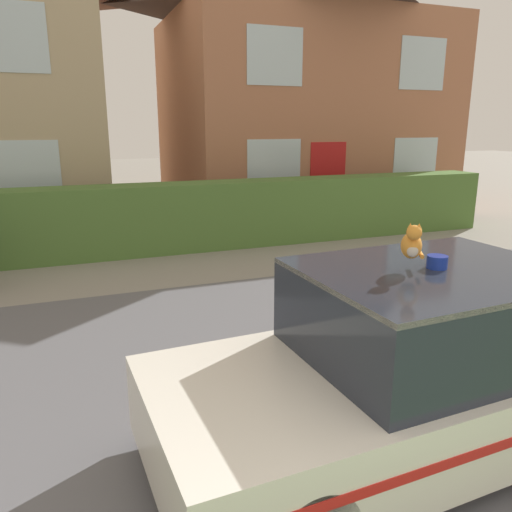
% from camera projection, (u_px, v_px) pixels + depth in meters
% --- Properties ---
extents(road_strip, '(28.00, 6.19, 0.01)m').
position_uv_depth(road_strip, '(222.00, 379.00, 5.08)').
color(road_strip, '#5B5B60').
rests_on(road_strip, ground).
extents(garden_hedge, '(14.50, 0.87, 1.37)m').
position_uv_depth(garden_hedge, '(186.00, 217.00, 10.27)').
color(garden_hedge, '#4C7233').
rests_on(garden_hedge, ground).
extents(police_car, '(3.93, 1.89, 1.55)m').
position_uv_depth(police_car, '(408.00, 365.00, 3.90)').
color(police_car, black).
rests_on(police_car, road_strip).
extents(cat, '(0.29, 0.27, 0.28)m').
position_uv_depth(cat, '(412.00, 244.00, 3.64)').
color(cat, orange).
rests_on(cat, police_car).
extents(house_right, '(7.99, 6.17, 8.05)m').
position_uv_depth(house_right, '(301.00, 70.00, 14.90)').
color(house_right, '#A86B4C').
rests_on(house_right, ground).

